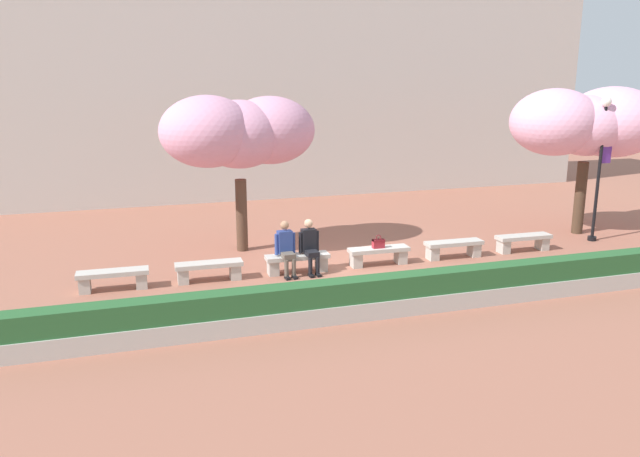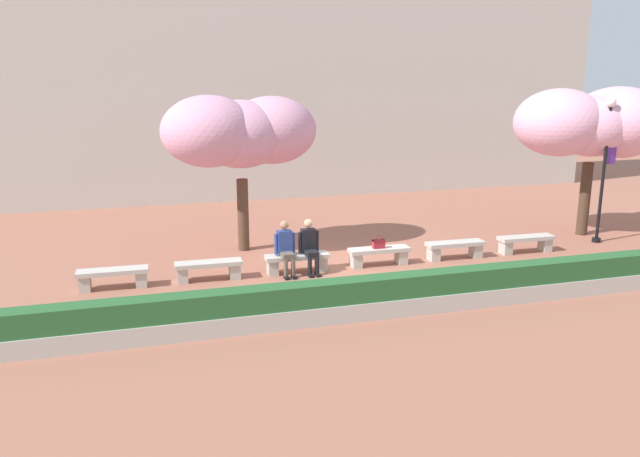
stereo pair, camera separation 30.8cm
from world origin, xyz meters
TOP-DOWN VIEW (x-y plane):
  - ground_plane at (0.00, 0.00)m, footprint 100.00×100.00m
  - building_facade at (0.00, 11.21)m, footprint 28.00×4.00m
  - stone_bench_west_end at (-5.26, 0.00)m, footprint 1.54×0.46m
  - stone_bench_near_west at (-3.16, 0.00)m, footprint 1.54×0.46m
  - stone_bench_center at (-1.05, 0.00)m, footprint 1.54×0.46m
  - stone_bench_near_east at (1.05, 0.00)m, footprint 1.54×0.46m
  - stone_bench_east_end at (3.16, 0.00)m, footprint 1.54×0.46m
  - stone_bench_far_east at (5.26, 0.00)m, footprint 1.54×0.46m
  - person_seated_left at (-1.34, -0.05)m, footprint 0.51×0.70m
  - person_seated_right at (-0.76, -0.05)m, footprint 0.51×0.69m
  - handbag at (1.03, -0.03)m, footprint 0.30×0.15m
  - cherry_tree_main at (-1.97, 2.31)m, footprint 4.10×2.74m
  - cherry_tree_secondary at (8.12, 1.36)m, footprint 4.46×2.96m
  - lamp_post_with_banner at (7.86, 0.37)m, footprint 0.54×0.28m
  - planter_hedge_foreground at (0.00, -3.15)m, footprint 15.43×0.50m

SIDE VIEW (x-z plane):
  - ground_plane at x=0.00m, z-range 0.00..0.00m
  - stone_bench_west_end at x=-5.26m, z-range 0.07..0.52m
  - stone_bench_near_west at x=-3.16m, z-range 0.07..0.52m
  - stone_bench_center at x=-1.05m, z-range 0.07..0.52m
  - stone_bench_near_east at x=1.05m, z-range 0.07..0.52m
  - stone_bench_east_end at x=3.16m, z-range 0.07..0.52m
  - stone_bench_far_east at x=5.26m, z-range 0.07..0.52m
  - planter_hedge_foreground at x=0.00m, z-range -0.01..0.79m
  - handbag at x=1.03m, z-range 0.41..0.75m
  - person_seated_left at x=-1.34m, z-range 0.05..1.34m
  - person_seated_right at x=-0.76m, z-range 0.05..1.34m
  - lamp_post_with_banner at x=7.86m, z-range 0.41..4.47m
  - cherry_tree_main at x=-1.97m, z-range 1.11..5.26m
  - cherry_tree_secondary at x=8.12m, z-range 1.10..5.42m
  - building_facade at x=0.00m, z-range 0.00..8.57m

